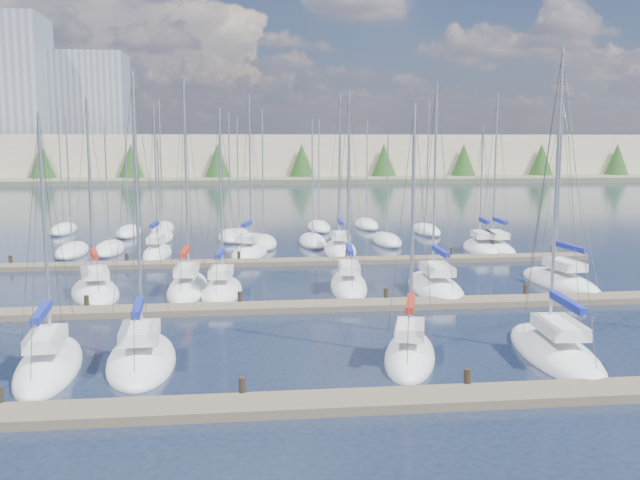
{
  "coord_description": "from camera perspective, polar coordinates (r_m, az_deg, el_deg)",
  "views": [
    {
      "loc": [
        -4.08,
        -20.79,
        8.96
      ],
      "look_at": [
        0.0,
        14.0,
        4.0
      ],
      "focal_mm": 40.0,
      "sensor_mm": 36.0,
      "label": 1
    }
  ],
  "objects": [
    {
      "name": "sailboat_k",
      "position": [
        43.39,
        2.3,
        -3.61
      ],
      "size": [
        3.06,
        8.33,
        12.51
      ],
      "rotation": [
        0.0,
        0.0,
        -0.11
      ],
      "color": "white",
      "rests_on": "ground"
    },
    {
      "name": "distant_boats",
      "position": [
        65.13,
        -6.86,
        0.35
      ],
      "size": [
        36.93,
        20.75,
        13.3
      ],
      "color": "#9EA0A5",
      "rests_on": "ground"
    },
    {
      "name": "dock_near",
      "position": [
        24.78,
        3.31,
        -12.77
      ],
      "size": [
        44.0,
        1.93,
        1.1
      ],
      "color": "#6B5E4C",
      "rests_on": "ground"
    },
    {
      "name": "sailboat_c",
      "position": [
        30.03,
        -14.08,
        -9.19
      ],
      "size": [
        3.15,
        7.43,
        12.34
      ],
      "rotation": [
        0.0,
        0.0,
        0.06
      ],
      "color": "white",
      "rests_on": "ground"
    },
    {
      "name": "sailboat_m",
      "position": [
        46.73,
        18.67,
        -3.2
      ],
      "size": [
        3.21,
        8.62,
        11.84
      ],
      "rotation": [
        0.0,
        0.0,
        0.07
      ],
      "color": "white",
      "rests_on": "ground"
    },
    {
      "name": "sailboat_b",
      "position": [
        30.3,
        -20.86,
        -9.34
      ],
      "size": [
        3.0,
        7.76,
        10.72
      ],
      "rotation": [
        0.0,
        0.0,
        0.09
      ],
      "color": "white",
      "rests_on": "ground"
    },
    {
      "name": "sailboat_n",
      "position": [
        56.73,
        -12.9,
        -1.02
      ],
      "size": [
        2.45,
        6.72,
        12.23
      ],
      "rotation": [
        0.0,
        0.0,
        -0.07
      ],
      "color": "white",
      "rests_on": "ground"
    },
    {
      "name": "sailboat_q",
      "position": [
        59.46,
        12.75,
        -0.64
      ],
      "size": [
        3.39,
        7.46,
        10.71
      ],
      "rotation": [
        0.0,
        0.0,
        -0.12
      ],
      "color": "white",
      "rests_on": "ground"
    },
    {
      "name": "sailboat_r",
      "position": [
        59.77,
        13.83,
        -0.61
      ],
      "size": [
        2.83,
        8.27,
        13.4
      ],
      "rotation": [
        0.0,
        0.0,
        -0.06
      ],
      "color": "white",
      "rests_on": "ground"
    },
    {
      "name": "sailboat_p",
      "position": [
        57.39,
        1.6,
        -0.74
      ],
      "size": [
        3.26,
        8.0,
        13.3
      ],
      "rotation": [
        0.0,
        0.0,
        -0.09
      ],
      "color": "white",
      "rests_on": "ground"
    },
    {
      "name": "sailboat_l",
      "position": [
        43.39,
        9.2,
        -3.73
      ],
      "size": [
        3.22,
        8.77,
        13.06
      ],
      "rotation": [
        0.0,
        0.0,
        -0.05
      ],
      "color": "white",
      "rests_on": "ground"
    },
    {
      "name": "sailboat_d",
      "position": [
        29.83,
        7.19,
        -9.1
      ],
      "size": [
        3.76,
        6.89,
        11.16
      ],
      "rotation": [
        0.0,
        0.0,
        -0.28
      ],
      "color": "white",
      "rests_on": "ground"
    },
    {
      "name": "ground",
      "position": [
        81.39,
        -3.77,
        1.72
      ],
      "size": [
        400.0,
        400.0,
        0.0
      ],
      "primitive_type": "plane",
      "color": "#1D263B",
      "rests_on": "ground"
    },
    {
      "name": "sailboat_e",
      "position": [
        31.6,
        18.29,
        -8.49
      ],
      "size": [
        3.35,
        8.6,
        13.38
      ],
      "rotation": [
        0.0,
        0.0,
        -0.08
      ],
      "color": "white",
      "rests_on": "ground"
    },
    {
      "name": "sailboat_o",
      "position": [
        56.16,
        -5.64,
        -0.96
      ],
      "size": [
        4.0,
        7.28,
        13.11
      ],
      "rotation": [
        0.0,
        0.0,
        -0.23
      ],
      "color": "white",
      "rests_on": "ground"
    },
    {
      "name": "sailboat_h",
      "position": [
        43.58,
        -17.54,
        -3.95
      ],
      "size": [
        4.34,
        7.5,
        12.07
      ],
      "rotation": [
        0.0,
        0.0,
        0.25
      ],
      "color": "white",
      "rests_on": "ground"
    },
    {
      "name": "sailboat_j",
      "position": [
        42.19,
        -7.85,
        -4.02
      ],
      "size": [
        2.82,
        6.82,
        11.53
      ],
      "rotation": [
        0.0,
        0.0,
        -0.08
      ],
      "color": "white",
      "rests_on": "ground"
    },
    {
      "name": "dock_far",
      "position": [
        51.72,
        -2.07,
        -1.75
      ],
      "size": [
        44.0,
        1.93,
        1.1
      ],
      "color": "#6B5E4C",
      "rests_on": "ground"
    },
    {
      "name": "sailboat_i",
      "position": [
        43.33,
        -10.53,
        -3.75
      ],
      "size": [
        2.56,
        8.19,
        13.36
      ],
      "rotation": [
        0.0,
        0.0,
        -0.03
      ],
      "color": "white",
      "rests_on": "ground"
    },
    {
      "name": "dock_mid",
      "position": [
        38.06,
        -0.35,
        -5.32
      ],
      "size": [
        44.0,
        1.93,
        1.1
      ],
      "color": "#6B5E4C",
      "rests_on": "ground"
    },
    {
      "name": "shoreline",
      "position": [
        170.82,
        -9.86,
        7.43
      ],
      "size": [
        400.0,
        60.0,
        38.0
      ],
      "color": "#666B51",
      "rests_on": "ground"
    }
  ]
}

